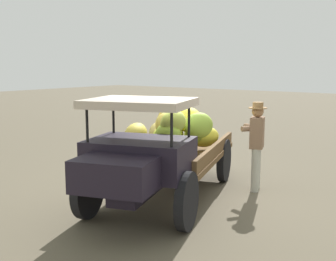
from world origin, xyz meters
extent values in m
plane|color=brown|center=(0.00, 0.00, 0.00)|extent=(60.00, 60.00, 0.00)
cube|color=black|center=(0.20, -0.07, 0.49)|extent=(3.93, 1.69, 0.16)
cylinder|color=black|center=(1.32, 1.15, 0.44)|extent=(0.87, 0.41, 0.87)
cylinder|color=black|center=(1.83, -0.37, 0.44)|extent=(0.87, 0.41, 0.87)
cylinder|color=black|center=(-1.33, 0.26, 0.44)|extent=(0.87, 0.41, 0.87)
cylinder|color=black|center=(-0.82, -1.26, 0.44)|extent=(0.87, 0.41, 0.87)
cube|color=brown|center=(-0.22, -0.21, 0.67)|extent=(3.39, 2.59, 0.10)
cube|color=brown|center=(-0.48, 0.55, 0.83)|extent=(2.87, 1.03, 0.22)
cube|color=brown|center=(0.03, -0.97, 0.83)|extent=(2.87, 1.03, 0.22)
cube|color=black|center=(1.39, 0.33, 0.99)|extent=(1.53, 1.79, 0.55)
cube|color=black|center=(2.24, 0.62, 0.94)|extent=(1.00, 1.23, 0.44)
cylinder|color=black|center=(1.60, 1.08, 1.54)|extent=(0.04, 0.04, 0.55)
cylinder|color=black|center=(2.01, -0.14, 1.54)|extent=(0.04, 0.04, 0.55)
cylinder|color=black|center=(0.77, 0.80, 1.54)|extent=(0.04, 0.04, 0.55)
cylinder|color=black|center=(1.18, -0.42, 1.54)|extent=(0.04, 0.04, 0.55)
cube|color=beige|center=(1.39, 0.33, 1.82)|extent=(1.64, 1.83, 0.12)
ellipsoid|color=yellow|center=(-0.39, 0.02, 1.35)|extent=(0.73, 0.72, 0.52)
ellipsoid|color=gold|center=(0.52, -0.52, 1.14)|extent=(0.82, 0.78, 0.57)
ellipsoid|color=#B3BA45|center=(0.36, 0.03, 1.02)|extent=(0.65, 0.59, 0.45)
ellipsoid|color=#8AAE32|center=(0.48, 0.18, 1.21)|extent=(0.64, 0.62, 0.39)
ellipsoid|color=#CCB154|center=(-0.51, -0.51, 1.36)|extent=(0.51, 0.50, 0.52)
ellipsoid|color=#A9BD45|center=(0.37, 0.21, 1.40)|extent=(0.58, 0.48, 0.50)
ellipsoid|color=gold|center=(-0.96, -0.88, 1.26)|extent=(0.64, 0.60, 0.60)
ellipsoid|color=#8EB138|center=(-0.29, 0.30, 1.28)|extent=(0.70, 0.58, 0.51)
ellipsoid|color=gold|center=(-1.12, -0.46, 1.18)|extent=(0.73, 0.79, 0.41)
ellipsoid|color=#8BAC32|center=(-0.67, -0.01, 1.02)|extent=(0.58, 0.49, 0.44)
ellipsoid|color=gold|center=(0.21, -0.02, 1.31)|extent=(0.79, 0.76, 0.63)
ellipsoid|color=yellow|center=(-0.82, 0.10, 0.98)|extent=(0.73, 0.55, 0.41)
ellipsoid|color=#B7CF43|center=(-0.01, -0.19, 1.08)|extent=(0.75, 0.61, 0.44)
ellipsoid|color=tan|center=(-0.52, -0.76, 0.99)|extent=(0.89, 0.88, 0.64)
cylinder|color=#B5B3A5|center=(-1.02, 1.11, 0.41)|extent=(0.15, 0.15, 0.82)
cylinder|color=#B5B3A5|center=(-1.26, 1.02, 0.41)|extent=(0.15, 0.15, 0.82)
cube|color=#88664D|center=(-1.14, 1.06, 1.11)|extent=(0.46, 0.36, 0.58)
cylinder|color=#88664D|center=(-1.01, 1.00, 1.20)|extent=(0.39, 0.30, 0.10)
cylinder|color=#88664D|center=(-1.20, 0.94, 1.20)|extent=(0.22, 0.41, 0.10)
sphere|color=#A2744D|center=(-1.14, 1.06, 1.51)|extent=(0.22, 0.22, 0.22)
cylinder|color=#997246|center=(-1.14, 1.06, 1.58)|extent=(0.34, 0.34, 0.02)
cylinder|color=#997246|center=(-1.14, 1.06, 1.64)|extent=(0.20, 0.20, 0.10)
cube|color=olive|center=(-1.63, -0.91, 0.19)|extent=(0.62, 0.64, 0.38)
camera|label=1|loc=(6.22, 4.49, 2.39)|focal=45.68mm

